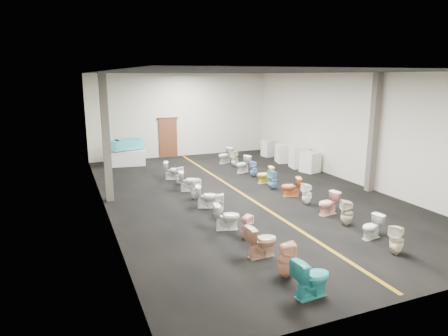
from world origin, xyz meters
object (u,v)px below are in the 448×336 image
Objects in this scene: display_table at (128,158)px; toilet_right_4 at (307,194)px; toilet_right_5 at (291,187)px; appliance_crate_b at (299,157)px; toilet_left_3 at (246,227)px; toilet_right_10 at (235,159)px; toilet_right_11 at (225,155)px; bathtub at (127,144)px; toilet_left_7 at (195,189)px; toilet_right_0 at (397,240)px; appliance_crate_d at (269,148)px; toilet_right_6 at (273,180)px; appliance_crate_a at (310,162)px; toilet_right_9 at (243,164)px; appliance_crate_c at (284,153)px; toilet_left_6 at (207,196)px; toilet_right_7 at (265,175)px; toilet_right_2 at (347,213)px; toilet_right_8 at (254,169)px; toilet_left_1 at (286,260)px; toilet_left_9 at (179,176)px; toilet_left_0 at (312,277)px; toilet_right_1 at (372,227)px; toilet_left_2 at (261,241)px; toilet_left_10 at (173,170)px; toilet_right_3 at (328,203)px; toilet_left_8 at (189,181)px; toilet_left_5 at (218,205)px; toilet_left_4 at (227,216)px.

toilet_right_4 reaches higher than display_table.
appliance_crate_b is at bearing 162.85° from toilet_right_5.
toilet_right_10 is (3.28, 8.22, 0.07)m from toilet_left_3.
bathtub is at bearing -123.92° from toilet_right_11.
toilet_left_7 is 7.06m from toilet_right_0.
toilet_right_6 is at bearing -117.01° from appliance_crate_d.
display_table is 2.32× the size of toilet_right_5.
appliance_crate_a is 3.14m from toilet_right_9.
appliance_crate_c is 11.00m from toilet_right_0.
toilet_left_6 is 0.94× the size of toilet_right_10.
appliance_crate_d is at bearing 90.00° from appliance_crate_b.
toilet_right_0 is 7.28m from toilet_right_7.
appliance_crate_d is at bearing -54.96° from toilet_left_7.
toilet_left_7 is 1.07× the size of toilet_right_7.
toilet_left_3 is at bearing -159.59° from toilet_left_6.
toilet_right_2 is (4.72, -10.87, -0.67)m from bathtub.
toilet_right_8 is at bearing 177.21° from appliance_crate_a.
toilet_left_6 is (0.01, 5.20, -0.02)m from toilet_left_1.
toilet_right_6 is (3.21, -2.10, 0.01)m from toilet_left_9.
toilet_right_9 is at bearing -134.82° from appliance_crate_d.
toilet_left_0 reaches higher than toilet_right_7.
display_table reaches higher than toilet_left_9.
toilet_right_1 is 4.24m from toilet_right_5.
toilet_left_1 is at bearing 178.15° from toilet_left_2.
toilet_left_9 is 0.96× the size of toilet_right_9.
toilet_right_6 is (-0.16, 1.09, 0.02)m from toilet_right_5.
appliance_crate_d reaches higher than toilet_left_10.
display_table is 3.80m from toilet_left_10.
toilet_right_11 is at bearing 168.99° from toilet_right_1.
toilet_right_0 is at bearing 8.41° from toilet_right_7.
toilet_right_1 is (0.14, 1.01, -0.05)m from toilet_right_0.
toilet_right_3 is at bearing 22.21° from toilet_right_8.
toilet_right_5 is at bearing -118.31° from appliance_crate_c.
toilet_right_8 is (3.30, 1.00, -0.04)m from toilet_left_8.
toilet_left_5 is 3.72m from toilet_right_6.
toilet_left_5 reaches higher than toilet_right_5.
toilet_left_1 is at bearing -42.52° from toilet_right_10.
toilet_left_8 is 1.04× the size of toilet_right_6.
toilet_right_6 is at bearing -70.57° from bathtub.
display_table reaches higher than toilet_right_3.
appliance_crate_d is (0.00, 4.03, -0.01)m from appliance_crate_a.
display_table is 2.12× the size of toilet_right_2.
toilet_left_1 is 1.12× the size of toilet_right_8.
toilet_right_1 is 6.27m from toilet_right_7.
toilet_right_4 reaches higher than toilet_right_1.
toilet_left_2 is 1.00× the size of toilet_right_10.
toilet_left_0 is at bearing 154.73° from toilet_left_3.
toilet_right_2 is at bearing -77.80° from toilet_left_2.
toilet_left_0 is 8.77m from toilet_right_7.
toilet_left_4 is at bearing -161.74° from toilet_left_10.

